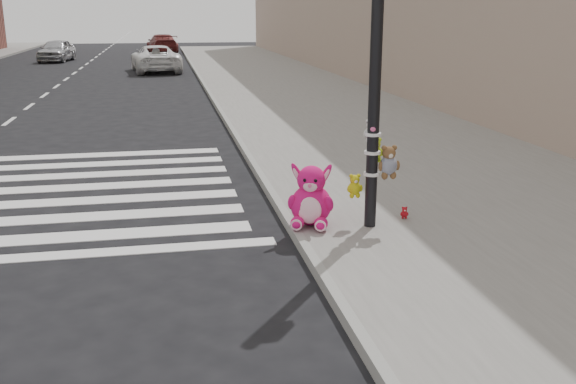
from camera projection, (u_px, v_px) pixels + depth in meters
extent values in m
plane|color=black|center=(189.00, 306.00, 6.84)|extent=(120.00, 120.00, 0.00)
cube|color=slate|center=(360.00, 126.00, 17.19)|extent=(7.00, 80.00, 0.14)
cube|color=gray|center=(232.00, 130.00, 16.55)|extent=(0.12, 80.00, 0.15)
cylinder|color=black|center=(375.00, 82.00, 8.44)|extent=(0.16, 0.16, 4.00)
cylinder|color=white|center=(372.00, 174.00, 8.78)|extent=(0.22, 0.22, 0.04)
cylinder|color=white|center=(372.00, 152.00, 8.69)|extent=(0.22, 0.22, 0.04)
cylinder|color=white|center=(373.00, 134.00, 8.63)|extent=(0.22, 0.22, 0.04)
ellipsoid|color=#D7126A|center=(297.00, 224.00, 8.78)|extent=(0.28, 0.35, 0.16)
ellipsoid|color=#D7126A|center=(321.00, 225.00, 8.74)|extent=(0.28, 0.35, 0.16)
ellipsoid|color=#D7126A|center=(311.00, 205.00, 8.94)|extent=(0.71, 0.65, 0.58)
ellipsoid|color=#F9BFD1|center=(310.00, 210.00, 8.76)|extent=(0.34, 0.21, 0.38)
sphere|color=#D7126A|center=(311.00, 180.00, 8.85)|extent=(0.50, 0.50, 0.40)
ellipsoid|color=#D7126A|center=(298.00, 175.00, 8.87)|extent=(0.29, 0.16, 0.40)
ellipsoid|color=#D7126A|center=(325.00, 176.00, 8.82)|extent=(0.29, 0.16, 0.40)
imported|color=white|center=(156.00, 59.00, 33.01)|extent=(2.72, 5.06, 1.35)
imported|color=maroon|center=(162.00, 44.00, 47.63)|extent=(2.46, 4.97, 1.39)
imported|color=silver|center=(57.00, 50.00, 39.84)|extent=(2.13, 4.19, 1.37)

